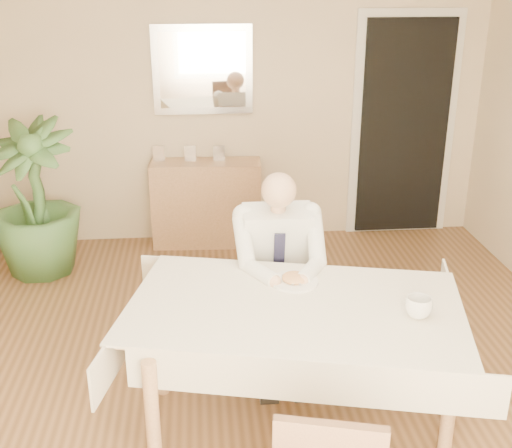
{
  "coord_description": "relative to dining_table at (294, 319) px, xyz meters",
  "views": [
    {
      "loc": [
        -0.32,
        -3.15,
        2.34
      ],
      "look_at": [
        0.0,
        0.35,
        0.95
      ],
      "focal_mm": 45.0,
      "sensor_mm": 36.0,
      "label": 1
    }
  ],
  "objects": [
    {
      "name": "room",
      "position": [
        -0.14,
        0.29,
        0.63
      ],
      "size": [
        5.0,
        5.02,
        2.6
      ],
      "color": "brown",
      "rests_on": "ground"
    },
    {
      "name": "doorway",
      "position": [
        1.41,
        2.76,
        0.33
      ],
      "size": [
        0.96,
        0.07,
        2.1
      ],
      "color": "beige",
      "rests_on": "ground"
    },
    {
      "name": "mirror",
      "position": [
        -0.41,
        2.76,
        0.88
      ],
      "size": [
        0.86,
        0.04,
        0.76
      ],
      "color": "silver",
      "rests_on": "room"
    },
    {
      "name": "dining_table",
      "position": [
        0.0,
        0.0,
        0.0
      ],
      "size": [
        1.95,
        1.41,
        0.75
      ],
      "rotation": [
        0.0,
        0.0,
        -0.23
      ],
      "color": "tan",
      "rests_on": "ground"
    },
    {
      "name": "chair_far",
      "position": [
        0.0,
        0.88,
        -0.17
      ],
      "size": [
        0.44,
        0.44,
        0.89
      ],
      "rotation": [
        0.0,
        0.0,
        0.04
      ],
      "color": "#493221",
      "rests_on": "ground"
    },
    {
      "name": "seated_man",
      "position": [
        0.0,
        0.59,
        0.02
      ],
      "size": [
        0.48,
        0.72,
        1.24
      ],
      "color": "white",
      "rests_on": "ground"
    },
    {
      "name": "plate",
      "position": [
        0.04,
        0.25,
        0.09
      ],
      "size": [
        0.26,
        0.26,
        0.02
      ],
      "primitive_type": "cylinder",
      "color": "white",
      "rests_on": "dining_table"
    },
    {
      "name": "food",
      "position": [
        0.04,
        0.25,
        0.11
      ],
      "size": [
        0.14,
        0.14,
        0.06
      ],
      "primitive_type": "ellipsoid",
      "color": "#9B6A3F",
      "rests_on": "dining_table"
    },
    {
      "name": "knife",
      "position": [
        0.08,
        0.19,
        0.11
      ],
      "size": [
        0.01,
        0.13,
        0.01
      ],
      "primitive_type": "cylinder",
      "rotation": [
        1.57,
        0.0,
        0.0
      ],
      "color": "silver",
      "rests_on": "dining_table"
    },
    {
      "name": "fork",
      "position": [
        -0.0,
        0.19,
        0.11
      ],
      "size": [
        0.01,
        0.13,
        0.01
      ],
      "primitive_type": "cylinder",
      "rotation": [
        1.57,
        0.0,
        0.0
      ],
      "color": "silver",
      "rests_on": "dining_table"
    },
    {
      "name": "coffee_mug",
      "position": [
        0.59,
        -0.17,
        0.14
      ],
      "size": [
        0.13,
        0.13,
        0.1
      ],
      "primitive_type": "imported",
      "rotation": [
        0.0,
        0.0,
        0.01
      ],
      "color": "white",
      "rests_on": "dining_table"
    },
    {
      "name": "sideboard",
      "position": [
        -0.41,
        2.61,
        -0.28
      ],
      "size": [
        0.99,
        0.38,
        0.78
      ],
      "primitive_type": "cube",
      "rotation": [
        0.0,
        0.0,
        -0.06
      ],
      "color": "tan",
      "rests_on": "ground"
    },
    {
      "name": "photo_frame_left",
      "position": [
        -0.81,
        2.67,
        0.18
      ],
      "size": [
        0.1,
        0.02,
        0.14
      ],
      "primitive_type": "cube",
      "color": "silver",
      "rests_on": "sideboard"
    },
    {
      "name": "photo_frame_center",
      "position": [
        -0.54,
        2.66,
        0.18
      ],
      "size": [
        0.1,
        0.02,
        0.14
      ],
      "primitive_type": "cube",
      "color": "silver",
      "rests_on": "sideboard"
    },
    {
      "name": "photo_frame_right",
      "position": [
        -0.28,
        2.63,
        0.18
      ],
      "size": [
        0.1,
        0.02,
        0.14
      ],
      "primitive_type": "cube",
      "color": "silver",
      "rests_on": "sideboard"
    },
    {
      "name": "potted_palm",
      "position": [
        -1.79,
        2.15,
        -0.03
      ],
      "size": [
        0.89,
        0.89,
        1.27
      ],
      "primitive_type": "imported",
      "rotation": [
        0.0,
        0.0,
        -0.29
      ],
      "color": "#375E2C",
      "rests_on": "ground"
    }
  ]
}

